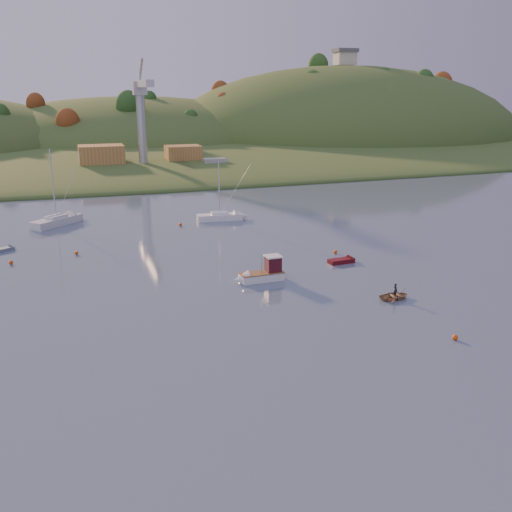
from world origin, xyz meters
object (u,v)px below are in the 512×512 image
object	(u,v)px
fishing_boat	(258,274)
sailboat_near	(57,220)
canoe	(395,296)
red_tender	(346,260)
sailboat_far	(220,216)
grey_dinghy	(8,248)

from	to	relation	value
fishing_boat	sailboat_near	bearing A→B (deg)	-61.47
canoe	red_tender	xyz separation A→B (m)	(1.17, 13.22, -0.07)
sailboat_far	canoe	size ratio (longest dim) A/B	3.15
fishing_boat	sailboat_far	xyz separation A→B (m)	(3.78, 31.28, -0.14)
red_tender	grey_dinghy	world-z (taller)	red_tender
sailboat_far	red_tender	distance (m)	29.30
fishing_boat	sailboat_near	xyz separation A→B (m)	(-21.64, 36.00, -0.05)
sailboat_near	red_tender	bearing A→B (deg)	-85.95
red_tender	sailboat_near	bearing A→B (deg)	130.95
canoe	grey_dinghy	bearing A→B (deg)	47.27
canoe	red_tender	bearing A→B (deg)	-8.16
sailboat_near	grey_dinghy	world-z (taller)	sailboat_near
sailboat_near	fishing_boat	bearing A→B (deg)	-101.39
fishing_boat	red_tender	distance (m)	13.14
sailboat_near	canoe	bearing A→B (deg)	-96.53
sailboat_near	red_tender	distance (m)	47.37
sailboat_far	grey_dinghy	size ratio (longest dim) A/B	3.57
sailboat_near	sailboat_far	bearing A→B (deg)	-52.92
grey_dinghy	fishing_boat	bearing A→B (deg)	-73.60
canoe	grey_dinghy	world-z (taller)	grey_dinghy
sailboat_near	red_tender	world-z (taller)	sailboat_near
red_tender	canoe	bearing A→B (deg)	-100.58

